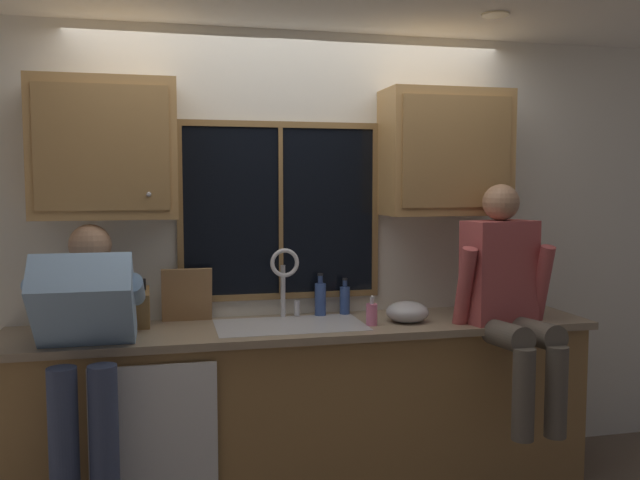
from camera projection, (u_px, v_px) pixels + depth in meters
name	position (u px, v px, depth m)	size (l,w,h in m)	color
back_wall	(293.00, 253.00, 3.95)	(5.51, 0.12, 2.55)	silver
ceiling_downlight_right	(495.00, 15.00, 3.42)	(0.14, 0.14, 0.01)	#FFEAB2
window_glass	(280.00, 211.00, 3.85)	(1.10, 0.02, 0.95)	black
window_frame_top	(280.00, 124.00, 3.79)	(1.17, 0.02, 0.04)	olive
window_frame_bottom	(281.00, 296.00, 3.88)	(1.17, 0.02, 0.04)	olive
window_frame_left	(180.00, 212.00, 3.71)	(0.04, 0.02, 0.95)	olive
window_frame_right	(375.00, 210.00, 3.96)	(0.04, 0.02, 0.95)	olive
window_mullion_center	(281.00, 211.00, 3.83)	(0.02, 0.02, 0.95)	olive
lower_cabinet_run	(305.00, 410.00, 3.68)	(3.11, 0.58, 0.88)	#A07744
countertop	(306.00, 328.00, 3.63)	(3.17, 0.62, 0.04)	gray
dishwasher_front	(154.00, 441.00, 3.19)	(0.60, 0.02, 0.74)	white
upper_cabinet_left	(105.00, 149.00, 3.45)	(0.73, 0.36, 0.72)	#B2844C
upper_cabinet_right	(445.00, 153.00, 3.87)	(0.73, 0.36, 0.72)	#B2844C
sink	(290.00, 343.00, 3.62)	(0.80, 0.46, 0.21)	#B7B7BC
faucet	(285.00, 274.00, 3.77)	(0.18, 0.09, 0.40)	silver
person_standing	(86.00, 345.00, 3.11)	(0.53, 0.72, 1.48)	#384260
person_sitting_on_counter	(508.00, 292.00, 3.59)	(0.54, 0.63, 1.26)	#595147
knife_block	(138.00, 309.00, 3.51)	(0.12, 0.18, 0.32)	olive
cutting_board	(187.00, 295.00, 3.69)	(0.27, 0.02, 0.30)	#997047
mixing_bowl	(407.00, 312.00, 3.70)	(0.24, 0.24, 0.12)	#B7B7BC
soap_dispenser	(372.00, 314.00, 3.60)	(0.06, 0.07, 0.16)	pink
bottle_green_glass	(345.00, 299.00, 3.91)	(0.06, 0.06, 0.21)	#334C8C
bottle_tall_clear	(320.00, 298.00, 3.87)	(0.07, 0.07, 0.25)	#334C8C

